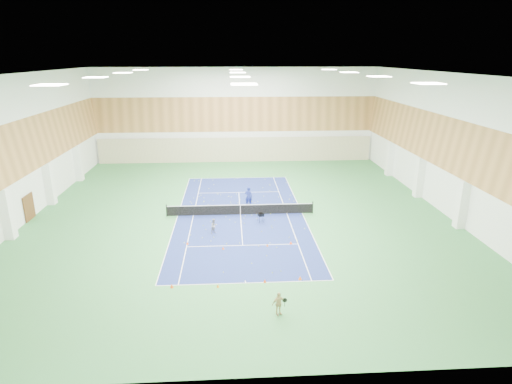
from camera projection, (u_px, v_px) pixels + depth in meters
ground at (240, 215)px, 37.59m from camera, size 40.00×40.00×0.00m
room_shell at (240, 148)px, 35.76m from camera, size 36.00×40.00×12.00m
wood_cladding at (239, 124)px, 35.15m from camera, size 36.00×40.00×8.00m
ceiling_light_grid at (239, 74)px, 33.95m from camera, size 21.40×25.40×0.06m
court_surface at (240, 215)px, 37.59m from camera, size 10.97×23.77×0.01m
tennis_balls_scatter at (240, 214)px, 37.57m from camera, size 10.57×22.77×0.07m
tennis_net at (240, 209)px, 37.42m from camera, size 12.80×0.10×1.10m
back_curtain at (236, 150)px, 55.87m from camera, size 35.40×0.16×3.20m
door_left_b at (29, 207)px, 36.20m from camera, size 0.08×1.80×2.20m
coach at (249, 196)px, 39.43m from camera, size 0.78×0.61×1.89m
child_court at (214, 226)px, 33.54m from camera, size 0.73×0.73×1.19m
child_apron at (278, 304)px, 22.93m from camera, size 0.85×0.62×1.33m
ball_cart at (261, 218)px, 35.81m from camera, size 0.59×0.59×0.81m
cone_svc_a at (187, 243)px, 31.64m from camera, size 0.20×0.20×0.22m
cone_svc_b at (223, 248)px, 30.86m from camera, size 0.19×0.19×0.21m
cone_svc_c at (267, 245)px, 31.35m from camera, size 0.18×0.18×0.19m
cone_svc_d at (291, 243)px, 31.71m from camera, size 0.21×0.21×0.23m
cone_base_a at (172, 286)px, 25.76m from camera, size 0.22×0.22×0.24m
cone_base_b at (218, 286)px, 25.82m from camera, size 0.18×0.18×0.20m
cone_base_c at (265, 281)px, 26.36m from camera, size 0.20×0.20×0.22m
cone_base_d at (300, 278)px, 26.67m from camera, size 0.23×0.23×0.25m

